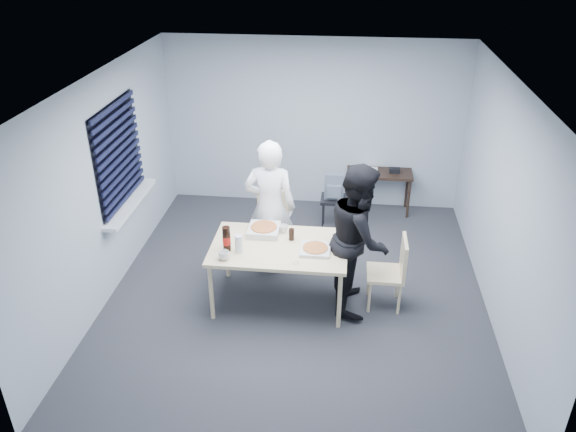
# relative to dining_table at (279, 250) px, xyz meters

# --- Properties ---
(room) EXTENTS (5.00, 5.00, 5.00)m
(room) POSITION_rel_dining_table_xyz_m (-2.00, 0.61, 0.74)
(room) COLOR #2D2E33
(room) RESTS_ON ground
(dining_table) EXTENTS (1.55, 0.98, 0.76)m
(dining_table) POSITION_rel_dining_table_xyz_m (0.00, 0.00, 0.00)
(dining_table) COLOR beige
(dining_table) RESTS_ON ground
(chair_far) EXTENTS (0.42, 0.42, 0.89)m
(chair_far) POSITION_rel_dining_table_xyz_m (-0.23, 1.08, -0.19)
(chair_far) COLOR beige
(chair_far) RESTS_ON ground
(chair_right) EXTENTS (0.42, 0.42, 0.89)m
(chair_right) POSITION_rel_dining_table_xyz_m (1.31, 0.05, -0.19)
(chair_right) COLOR beige
(chair_right) RESTS_ON ground
(person_white) EXTENTS (0.65, 0.42, 1.77)m
(person_white) POSITION_rel_dining_table_xyz_m (-0.20, 0.69, 0.19)
(person_white) COLOR white
(person_white) RESTS_ON ground
(person_black) EXTENTS (0.47, 0.86, 1.77)m
(person_black) POSITION_rel_dining_table_xyz_m (0.90, 0.05, 0.19)
(person_black) COLOR black
(person_black) RESTS_ON ground
(side_table) EXTENTS (0.99, 0.44, 0.66)m
(side_table) POSITION_rel_dining_table_xyz_m (1.23, 2.49, -0.12)
(side_table) COLOR black
(side_table) RESTS_ON ground
(stool) EXTENTS (0.37, 0.37, 0.51)m
(stool) POSITION_rel_dining_table_xyz_m (0.56, 1.81, -0.30)
(stool) COLOR black
(stool) RESTS_ON ground
(backpack) EXTENTS (0.27, 0.20, 0.38)m
(backpack) POSITION_rel_dining_table_xyz_m (0.56, 1.80, 0.00)
(backpack) COLOR slate
(backpack) RESTS_ON stool
(pizza_box_a) EXTENTS (0.36, 0.36, 0.09)m
(pizza_box_a) POSITION_rel_dining_table_xyz_m (-0.22, 0.27, 0.10)
(pizza_box_a) COLOR silver
(pizza_box_a) RESTS_ON dining_table
(pizza_box_b) EXTENTS (0.33, 0.33, 0.05)m
(pizza_box_b) POSITION_rel_dining_table_xyz_m (0.42, -0.07, 0.08)
(pizza_box_b) COLOR silver
(pizza_box_b) RESTS_ON dining_table
(mug_a) EXTENTS (0.17, 0.17, 0.10)m
(mug_a) POSITION_rel_dining_table_xyz_m (-0.56, -0.35, 0.11)
(mug_a) COLOR silver
(mug_a) RESTS_ON dining_table
(mug_b) EXTENTS (0.10, 0.10, 0.09)m
(mug_b) POSITION_rel_dining_table_xyz_m (0.02, 0.31, 0.11)
(mug_b) COLOR silver
(mug_b) RESTS_ON dining_table
(cola_glass) EXTENTS (0.07, 0.07, 0.14)m
(cola_glass) POSITION_rel_dining_table_xyz_m (0.13, 0.15, 0.13)
(cola_glass) COLOR black
(cola_glass) RESTS_ON dining_table
(soda_bottle) EXTENTS (0.09, 0.09, 0.29)m
(soda_bottle) POSITION_rel_dining_table_xyz_m (-0.57, -0.16, 0.20)
(soda_bottle) COLOR black
(soda_bottle) RESTS_ON dining_table
(plastic_cups) EXTENTS (0.10, 0.10, 0.21)m
(plastic_cups) POSITION_rel_dining_table_xyz_m (-0.43, -0.18, 0.16)
(plastic_cups) COLOR silver
(plastic_cups) RESTS_ON dining_table
(rubber_band) EXTENTS (0.07, 0.07, 0.00)m
(rubber_band) POSITION_rel_dining_table_xyz_m (0.22, -0.34, 0.06)
(rubber_band) COLOR red
(rubber_band) RESTS_ON dining_table
(papers) EXTENTS (0.25, 0.34, 0.01)m
(papers) POSITION_rel_dining_table_xyz_m (1.08, 2.51, -0.04)
(papers) COLOR white
(papers) RESTS_ON side_table
(black_box) EXTENTS (0.18, 0.16, 0.07)m
(black_box) POSITION_rel_dining_table_xyz_m (1.45, 2.50, -0.01)
(black_box) COLOR black
(black_box) RESTS_ON side_table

